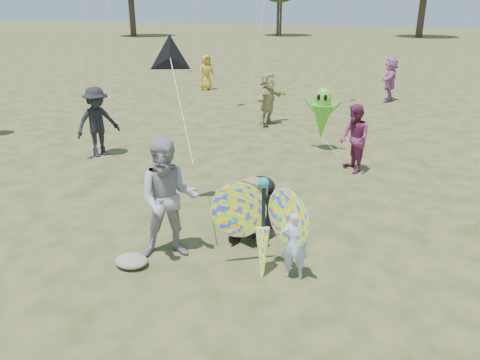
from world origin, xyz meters
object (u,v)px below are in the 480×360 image
Objects in this scene: crowd_b at (97,122)px; alien_kite at (322,116)px; jogging_stroller at (257,204)px; butterfly_kite at (263,227)px; crowd_g at (206,72)px; child_girl at (295,245)px; crowd_j at (390,79)px; crowd_e at (354,139)px; crowd_d at (268,99)px; adult_man at (168,199)px.

crowd_b reaches higher than alien_kite.
butterfly_kite is (0.44, -1.04, 0.14)m from jogging_stroller.
crowd_g is (-1.46, 10.17, -0.12)m from crowd_b.
jogging_stroller is at bearing -60.27° from child_girl.
crowd_j is at bearing 105.74° from jogging_stroller.
jogging_stroller is (-1.10, -4.03, -0.21)m from crowd_e.
butterfly_kite is at bearing -38.75° from crowd_e.
crowd_j is at bearing 86.61° from butterfly_kite.
crowd_e is at bearing -123.74° from crowd_d.
crowd_b is 1.05× the size of crowd_d.
alien_kite is at bearing -175.16° from crowd_e.
adult_man is 5.58m from crowd_e.
alien_kite is at bearing -37.57° from crowd_b.
adult_man is at bearing -157.94° from crowd_d.
butterfly_kite reaches higher than jogging_stroller.
butterfly_kite is (-0.49, 0.00, 0.21)m from child_girl.
butterfly_kite is at bearing -96.96° from crowd_b.
adult_man is at bearing -105.85° from crowd_b.
crowd_e is 1.02× the size of crowd_g.
crowd_d is 8.09m from jogging_stroller.
child_girl is 0.63× the size of crowd_d.
crowd_g is at bearing 138.87° from jogging_stroller.
crowd_b is (-6.32, 3.98, 0.37)m from child_girl.
adult_man is 1.08× the size of crowd_b.
child_girl is 2.07m from adult_man.
adult_man is 1.55m from butterfly_kite.
crowd_b reaches higher than crowd_j.
crowd_b is 1.61× the size of jogging_stroller.
adult_man reaches higher than butterfly_kite.
adult_man reaches higher than crowd_g.
adult_man is 14.66m from crowd_j.
crowd_d is at bearing 106.77° from butterfly_kite.
crowd_g is at bearing 117.28° from butterfly_kite.
crowd_g is at bearing 55.83° from crowd_d.
crowd_d is at bearing 134.35° from alien_kite.
crowd_d reaches higher than crowd_e.
crowd_b reaches higher than crowd_g.
jogging_stroller is (5.39, -2.94, -0.30)m from crowd_b.
crowd_j is (3.51, 5.59, 0.02)m from crowd_d.
crowd_g is 8.15m from crowd_j.
crowd_g is 15.92m from butterfly_kite.
crowd_g reaches higher than butterfly_kite.
crowd_g is at bearing 132.06° from alien_kite.
crowd_b is 6.58m from crowd_e.
adult_man is at bearing -120.09° from crowd_g.
crowd_e reaches higher than crowd_g.
jogging_stroller is at bearing 113.12° from butterfly_kite.
adult_man is 1.13× the size of crowd_d.
crowd_g is 0.92× the size of alien_kite.
crowd_d is 5.00m from crowd_e.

